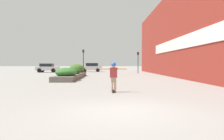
{
  "coord_description": "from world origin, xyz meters",
  "views": [
    {
      "loc": [
        -0.5,
        -6.55,
        1.43
      ],
      "look_at": [
        -0.07,
        12.33,
        0.92
      ],
      "focal_mm": 35.0,
      "sensor_mm": 36.0,
      "label": 1
    }
  ],
  "objects_px": {
    "car_center_left": "(91,67)",
    "traffic_light_left": "(83,57)",
    "skateboarder": "(114,73)",
    "car_leftmost": "(47,68)",
    "skateboard": "(114,91)",
    "traffic_light_right": "(138,59)"
  },
  "relations": [
    {
      "from": "skateboard",
      "to": "skateboarder",
      "type": "height_order",
      "value": "skateboarder"
    },
    {
      "from": "skateboarder",
      "to": "car_leftmost",
      "type": "xyz_separation_m",
      "value": [
        -10.68,
        27.06,
        -0.14
      ]
    },
    {
      "from": "skateboard",
      "to": "car_leftmost",
      "type": "xyz_separation_m",
      "value": [
        -10.68,
        27.06,
        0.75
      ]
    },
    {
      "from": "car_leftmost",
      "to": "traffic_light_right",
      "type": "xyz_separation_m",
      "value": [
        15.25,
        -3.74,
        1.48
      ]
    },
    {
      "from": "skateboarder",
      "to": "traffic_light_right",
      "type": "bearing_deg",
      "value": 81.91
    },
    {
      "from": "skateboarder",
      "to": "traffic_light_left",
      "type": "bearing_deg",
      "value": 102.97
    },
    {
      "from": "car_center_left",
      "to": "traffic_light_left",
      "type": "relative_size",
      "value": 1.09
    },
    {
      "from": "skateboarder",
      "to": "car_leftmost",
      "type": "relative_size",
      "value": 0.37
    },
    {
      "from": "car_leftmost",
      "to": "car_center_left",
      "type": "bearing_deg",
      "value": 110.41
    },
    {
      "from": "car_center_left",
      "to": "traffic_light_right",
      "type": "relative_size",
      "value": 1.2
    },
    {
      "from": "traffic_light_right",
      "to": "car_leftmost",
      "type": "bearing_deg",
      "value": 166.22
    },
    {
      "from": "skateboarder",
      "to": "traffic_light_right",
      "type": "distance_m",
      "value": 23.8
    },
    {
      "from": "skateboard",
      "to": "traffic_light_right",
      "type": "xyz_separation_m",
      "value": [
        4.57,
        23.32,
        2.23
      ]
    },
    {
      "from": "skateboarder",
      "to": "car_center_left",
      "type": "relative_size",
      "value": 0.35
    },
    {
      "from": "traffic_light_right",
      "to": "skateboard",
      "type": "bearing_deg",
      "value": -101.09
    },
    {
      "from": "traffic_light_left",
      "to": "skateboarder",
      "type": "bearing_deg",
      "value": -80.03
    },
    {
      "from": "car_leftmost",
      "to": "car_center_left",
      "type": "distance_m",
      "value": 7.94
    },
    {
      "from": "skateboard",
      "to": "traffic_light_right",
      "type": "distance_m",
      "value": 23.87
    },
    {
      "from": "skateboard",
      "to": "traffic_light_right",
      "type": "relative_size",
      "value": 0.22
    },
    {
      "from": "car_leftmost",
      "to": "traffic_light_left",
      "type": "relative_size",
      "value": 1.03
    },
    {
      "from": "car_leftmost",
      "to": "skateboard",
      "type": "bearing_deg",
      "value": 21.54
    },
    {
      "from": "traffic_light_left",
      "to": "traffic_light_right",
      "type": "distance_m",
      "value": 8.59
    }
  ]
}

